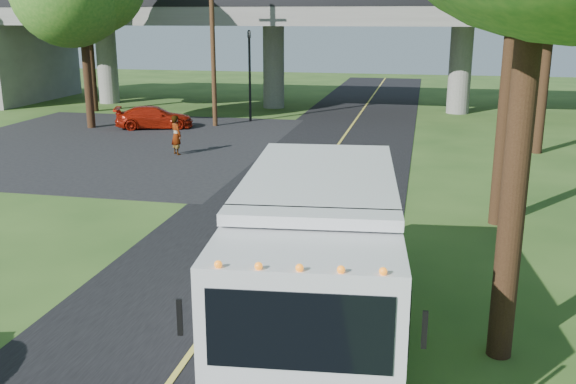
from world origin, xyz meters
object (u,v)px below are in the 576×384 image
(traffic_signal, at_px, (250,66))
(utility_pole, at_px, (213,42))
(pedestrian, at_px, (176,135))
(red_sedan, at_px, (154,117))
(step_van, at_px, (317,260))

(traffic_signal, xyz_separation_m, utility_pole, (-1.50, -2.00, 1.40))
(traffic_signal, bearing_deg, pedestrian, -94.29)
(traffic_signal, relative_size, utility_pole, 0.58)
(pedestrian, bearing_deg, red_sedan, -19.56)
(red_sedan, height_order, pedestrian, pedestrian)
(utility_pole, relative_size, step_van, 1.16)
(red_sedan, bearing_deg, step_van, -168.86)
(utility_pole, bearing_deg, red_sedan, -154.46)
(utility_pole, xyz_separation_m, red_sedan, (-3.01, -1.44, -3.99))
(step_van, relative_size, pedestrian, 4.42)
(red_sedan, distance_m, pedestrian, 7.35)
(utility_pole, bearing_deg, traffic_signal, 53.13)
(pedestrian, bearing_deg, step_van, 159.17)
(traffic_signal, height_order, step_van, traffic_signal)
(red_sedan, relative_size, pedestrian, 2.38)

